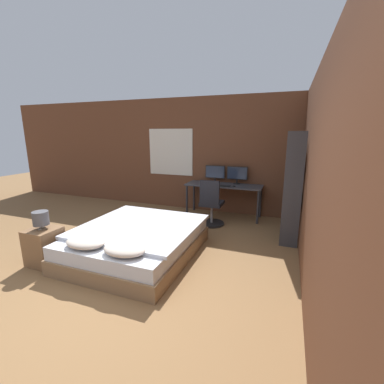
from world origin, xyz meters
TOP-DOWN VIEW (x-y plane):
  - ground_plane at (0.00, 0.00)m, footprint 20.00×20.00m
  - wall_back at (-0.01, 3.88)m, footprint 12.00×0.08m
  - wall_side_right at (2.13, 1.50)m, footprint 0.06×12.00m
  - bed at (-0.28, 1.16)m, footprint 1.74×2.00m
  - nightstand at (-1.39, 0.47)m, footprint 0.41×0.41m
  - bedside_lamp at (-1.39, 0.47)m, footprint 0.21×0.21m
  - desk at (0.52, 3.52)m, footprint 1.70×0.58m
  - monitor_left at (0.26, 3.71)m, footprint 0.46×0.16m
  - monitor_right at (0.77, 3.71)m, footprint 0.46×0.16m
  - keyboard at (0.52, 3.34)m, footprint 0.37×0.13m
  - computer_mouse at (0.79, 3.34)m, footprint 0.07×0.05m
  - office_chair at (0.42, 2.86)m, footprint 0.52×0.52m
  - bookshelf at (1.94, 2.65)m, footprint 0.29×0.90m

SIDE VIEW (x-z plane):
  - ground_plane at x=0.00m, z-range 0.00..0.00m
  - bed at x=-0.28m, z-range -0.04..0.50m
  - nightstand at x=-1.39m, z-range 0.00..0.53m
  - office_chair at x=0.42m, z-range -0.10..0.87m
  - desk at x=0.52m, z-range 0.28..1.03m
  - bedside_lamp at x=-1.39m, z-range 0.56..0.82m
  - keyboard at x=0.52m, z-range 0.74..0.76m
  - computer_mouse at x=0.79m, z-range 0.74..0.78m
  - monitor_left at x=0.26m, z-range 0.77..1.17m
  - monitor_right at x=0.77m, z-range 0.77..1.17m
  - bookshelf at x=1.94m, z-range 0.07..1.98m
  - wall_side_right at x=2.13m, z-range 0.00..2.70m
  - wall_back at x=-0.01m, z-range 0.00..2.70m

